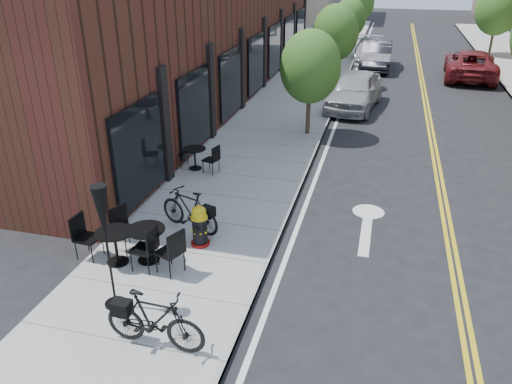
% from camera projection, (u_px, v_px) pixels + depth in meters
% --- Properties ---
extents(ground, '(120.00, 120.00, 0.00)m').
position_uv_depth(ground, '(268.00, 268.00, 11.00)').
color(ground, black).
rests_on(ground, ground).
extents(sidewalk_near, '(4.00, 70.00, 0.12)m').
position_uv_depth(sidewalk_near, '(277.00, 124.00, 20.16)').
color(sidewalk_near, '#9E9B93').
rests_on(sidewalk_near, ground).
extents(building_near, '(5.00, 28.00, 7.00)m').
position_uv_depth(building_near, '(202.00, 20.00, 23.18)').
color(building_near, '#492617').
rests_on(building_near, ground).
extents(tree_near_a, '(2.20, 2.20, 3.81)m').
position_uv_depth(tree_near_a, '(310.00, 67.00, 17.87)').
color(tree_near_a, '#382B1E').
rests_on(tree_near_a, sidewalk_near).
extents(tree_near_b, '(2.30, 2.30, 3.98)m').
position_uv_depth(tree_near_b, '(336.00, 33.00, 24.80)').
color(tree_near_b, '#382B1E').
rests_on(tree_near_b, sidewalk_near).
extents(tree_near_c, '(2.10, 2.10, 3.67)m').
position_uv_depth(tree_near_c, '(349.00, 18.00, 31.86)').
color(tree_near_c, '#382B1E').
rests_on(tree_near_c, sidewalk_near).
extents(tree_near_d, '(2.40, 2.40, 4.11)m').
position_uv_depth(tree_near_d, '(359.00, 3.00, 38.73)').
color(tree_near_d, '#382B1E').
rests_on(tree_near_d, sidewalk_near).
extents(tree_far_c, '(2.80, 2.80, 4.62)m').
position_uv_depth(tree_far_c, '(498.00, 9.00, 32.17)').
color(tree_far_c, '#382B1E').
rests_on(tree_far_c, sidewalk_far).
extents(fire_hydrant, '(0.57, 0.57, 1.02)m').
position_uv_depth(fire_hydrant, '(200.00, 226.00, 11.49)').
color(fire_hydrant, maroon).
rests_on(fire_hydrant, sidewalk_near).
extents(bicycle_left, '(1.83, 1.08, 1.06)m').
position_uv_depth(bicycle_left, '(189.00, 210.00, 12.11)').
color(bicycle_left, black).
rests_on(bicycle_left, sidewalk_near).
extents(bicycle_right, '(1.85, 0.58, 1.10)m').
position_uv_depth(bicycle_right, '(154.00, 320.00, 8.43)').
color(bicycle_right, black).
rests_on(bicycle_right, sidewalk_near).
extents(bistro_set_a, '(1.91, 0.87, 1.02)m').
position_uv_depth(bistro_set_a, '(115.00, 242.00, 10.78)').
color(bistro_set_a, black).
rests_on(bistro_set_a, sidewalk_near).
extents(bistro_set_b, '(1.95, 1.22, 1.04)m').
position_uv_depth(bistro_set_b, '(147.00, 240.00, 10.86)').
color(bistro_set_b, black).
rests_on(bistro_set_b, sidewalk_near).
extents(bistro_set_c, '(1.69, 0.87, 0.89)m').
position_uv_depth(bistro_set_c, '(195.00, 155.00, 15.60)').
color(bistro_set_c, black).
rests_on(bistro_set_c, sidewalk_near).
extents(patio_umbrella, '(0.41, 0.41, 2.54)m').
position_uv_depth(patio_umbrella, '(104.00, 222.00, 8.90)').
color(patio_umbrella, black).
rests_on(patio_umbrella, sidewalk_near).
extents(parked_car_a, '(2.55, 4.99, 1.63)m').
position_uv_depth(parked_car_a, '(355.00, 90.00, 22.04)').
color(parked_car_a, '#A0A4A8').
rests_on(parked_car_a, ground).
extents(parked_car_b, '(1.72, 4.89, 1.61)m').
position_uv_depth(parked_car_b, '(376.00, 55.00, 29.71)').
color(parked_car_b, black).
rests_on(parked_car_b, ground).
extents(parked_car_c, '(2.23, 4.89, 1.39)m').
position_uv_depth(parked_car_c, '(370.00, 50.00, 31.78)').
color(parked_car_c, '#B9B9BE').
rests_on(parked_car_c, ground).
extents(parked_car_far, '(3.00, 5.81, 1.57)m').
position_uv_depth(parked_car_far, '(471.00, 64.00, 27.34)').
color(parked_car_far, maroon).
rests_on(parked_car_far, ground).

